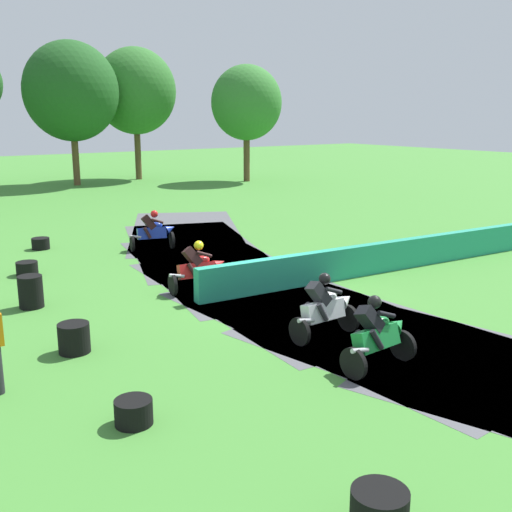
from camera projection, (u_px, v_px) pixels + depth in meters
ground_plane at (263, 292)px, 16.18m from camera, size 120.00×120.00×0.00m
track_asphalt at (289, 287)px, 16.62m from camera, size 9.05×28.41×0.01m
safety_barrier at (423, 251)px, 19.05m from camera, size 15.78×1.38×0.90m
motorcycle_lead_blue at (154, 231)px, 21.14m from camera, size 1.71×1.04×1.43m
motorcycle_chase_red at (199, 268)px, 16.17m from camera, size 1.71×0.98×1.43m
motorcycle_trailing_white at (326, 307)px, 12.84m from camera, size 1.68×0.76×1.43m
motorcycle_fourth_green at (378, 334)px, 11.31m from camera, size 1.68×0.88×1.43m
tire_stack_near at (41, 244)px, 21.29m from camera, size 0.61×0.61×0.40m
tire_stack_mid_a at (27, 268)px, 17.87m from camera, size 0.62×0.62×0.40m
tire_stack_mid_b at (31, 292)px, 14.83m from camera, size 0.59×0.59×0.80m
tire_stack_far at (74, 338)px, 12.05m from camera, size 0.63×0.63×0.60m
tire_stack_extra_a at (134, 412)px, 9.27m from camera, size 0.59×0.59×0.40m
tree_far_left at (135, 91)px, 42.69m from camera, size 5.74×5.74×9.24m
tree_far_right at (246, 103)px, 41.57m from camera, size 4.87×4.87×7.96m
tree_mid_rise at (71, 91)px, 39.04m from camera, size 6.08×6.08×9.27m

